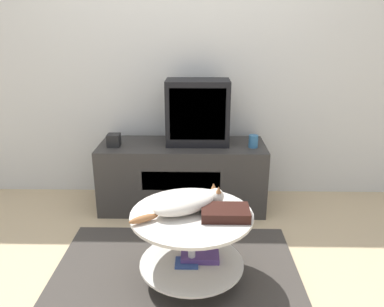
{
  "coord_description": "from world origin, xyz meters",
  "views": [
    {
      "loc": [
        0.14,
        -1.95,
        1.49
      ],
      "look_at": [
        0.09,
        0.49,
        0.65
      ],
      "focal_mm": 35.0,
      "sensor_mm": 36.0,
      "label": 1
    }
  ],
  "objects": [
    {
      "name": "rug",
      "position": [
        0.0,
        0.0,
        0.01
      ],
      "size": [
        1.54,
        1.13,
        0.02
      ],
      "color": "#3D3833",
      "rests_on": "ground_plane"
    },
    {
      "name": "tv_stand",
      "position": [
        -0.0,
        0.99,
        0.28
      ],
      "size": [
        1.37,
        0.5,
        0.56
      ],
      "color": "#33302D",
      "rests_on": "ground_plane"
    },
    {
      "name": "cat",
      "position": [
        0.07,
        -0.03,
        0.53
      ],
      "size": [
        0.53,
        0.37,
        0.12
      ],
      "rotation": [
        0.0,
        0.0,
        0.54
      ],
      "color": "silver",
      "rests_on": "coffee_table"
    },
    {
      "name": "coffee_table",
      "position": [
        0.1,
        -0.05,
        0.31
      ],
      "size": [
        0.7,
        0.7,
        0.45
      ],
      "color": "#B2B2B7",
      "rests_on": "rug"
    },
    {
      "name": "speaker",
      "position": [
        -0.55,
        0.93,
        0.61
      ],
      "size": [
        0.1,
        0.1,
        0.1
      ],
      "color": "black",
      "rests_on": "tv_stand"
    },
    {
      "name": "mug",
      "position": [
        0.57,
        0.92,
        0.61
      ],
      "size": [
        0.08,
        0.08,
        0.1
      ],
      "color": "teal",
      "rests_on": "tv_stand"
    },
    {
      "name": "ground_plane",
      "position": [
        0.0,
        0.0,
        0.0
      ],
      "size": [
        12.0,
        12.0,
        0.0
      ],
      "primitive_type": "plane",
      "color": "tan"
    },
    {
      "name": "tv",
      "position": [
        0.13,
        1.02,
        0.82
      ],
      "size": [
        0.51,
        0.29,
        0.52
      ],
      "color": "black",
      "rests_on": "tv_stand"
    },
    {
      "name": "wall_back",
      "position": [
        0.0,
        1.32,
        1.3
      ],
      "size": [
        8.0,
        0.05,
        2.6
      ],
      "color": "silver",
      "rests_on": "ground_plane"
    },
    {
      "name": "dvd_box",
      "position": [
        0.29,
        -0.09,
        0.5
      ],
      "size": [
        0.27,
        0.17,
        0.05
      ],
      "color": "black",
      "rests_on": "coffee_table"
    }
  ]
}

